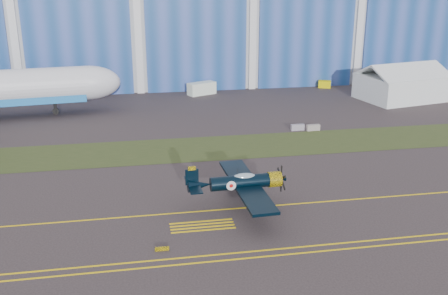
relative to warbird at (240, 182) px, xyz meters
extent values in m
plane|color=#393133|center=(13.76, 4.90, -2.78)|extent=(260.00, 260.00, 0.00)
cube|color=#475128|center=(13.76, 18.90, -2.76)|extent=(260.00, 10.00, 0.02)
cube|color=silver|center=(13.76, 76.90, 12.22)|extent=(220.00, 45.00, 30.00)
cube|color=#1E4A8F|center=(13.76, 54.10, 7.22)|extent=(220.00, 0.60, 20.00)
cube|color=yellow|center=(13.76, -0.10, -2.77)|extent=(200.00, 0.20, 0.02)
cube|color=yellow|center=(13.76, -9.60, -2.77)|extent=(80.00, 0.20, 0.02)
cube|color=yellow|center=(13.76, -8.60, -2.77)|extent=(80.00, 0.20, 0.02)
cube|color=yellow|center=(-8.24, -7.10, -2.61)|extent=(1.20, 0.15, 0.35)
cube|color=white|center=(3.17, 50.79, -1.63)|extent=(5.75, 4.12, 2.32)
cube|color=#D9CD02|center=(28.49, 52.46, -2.08)|extent=(2.80, 2.26, 1.41)
cube|color=gray|center=(13.93, 24.75, -2.33)|extent=(2.01, 0.64, 0.90)
cube|color=gray|center=(16.16, 24.20, -2.33)|extent=(2.03, 0.69, 0.90)
camera|label=1|loc=(-10.00, -46.65, 19.78)|focal=42.00mm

